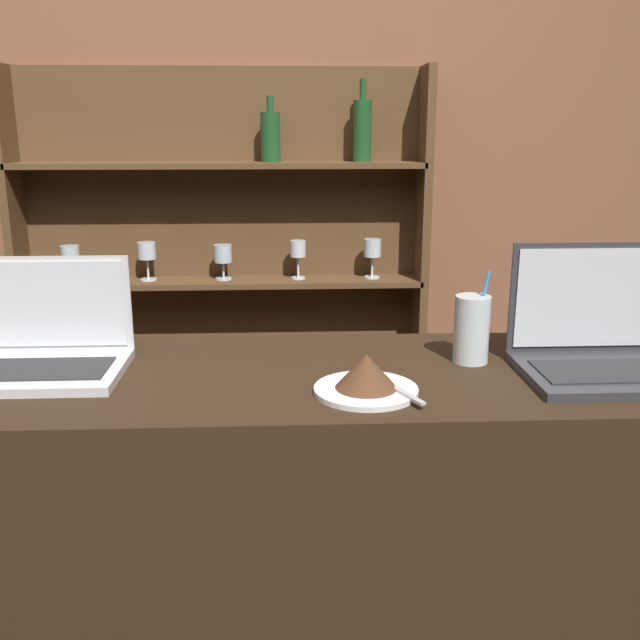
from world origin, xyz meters
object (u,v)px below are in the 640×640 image
object	(u,v)px
cake_plate	(366,377)
water_glass	(472,329)
laptop_near	(45,348)
laptop_far	(597,346)

from	to	relation	value
cake_plate	water_glass	world-z (taller)	water_glass
laptop_near	laptop_far	bearing A→B (deg)	-3.15
laptop_near	cake_plate	size ratio (longest dim) A/B	1.65
laptop_near	laptop_far	distance (m)	1.10
laptop_far	water_glass	xyz separation A→B (m)	(-0.23, 0.07, 0.02)
laptop_far	water_glass	bearing A→B (deg)	163.05
water_glass	laptop_near	bearing A→B (deg)	-179.25
laptop_far	cake_plate	bearing A→B (deg)	-168.37
water_glass	laptop_far	bearing A→B (deg)	-16.95
water_glass	cake_plate	bearing A→B (deg)	-144.50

